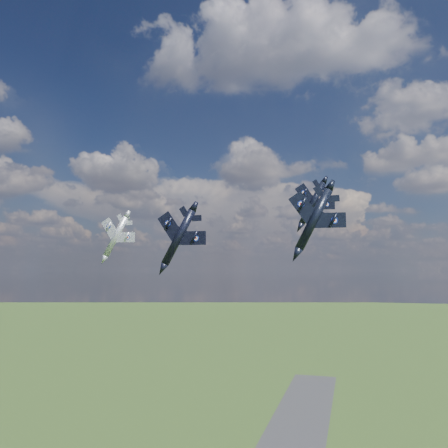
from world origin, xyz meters
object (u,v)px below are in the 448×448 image
(jet_lead_navy, at_px, (179,237))
(jet_left_silver, at_px, (116,236))
(jet_right_navy, at_px, (314,219))
(jet_high_navy, at_px, (313,203))

(jet_lead_navy, xyz_separation_m, jet_left_silver, (-18.65, 8.71, 1.19))
(jet_lead_navy, height_order, jet_left_silver, jet_left_silver)
(jet_lead_navy, xyz_separation_m, jet_right_navy, (26.53, -11.52, 1.27))
(jet_high_navy, height_order, jet_left_silver, jet_high_navy)
(jet_high_navy, bearing_deg, jet_left_silver, -177.91)
(jet_lead_navy, relative_size, jet_high_navy, 1.14)
(jet_high_navy, distance_m, jet_left_silver, 44.17)
(jet_right_navy, height_order, jet_high_navy, jet_high_navy)
(jet_lead_navy, bearing_deg, jet_right_navy, -27.11)
(jet_high_navy, bearing_deg, jet_right_navy, -95.34)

